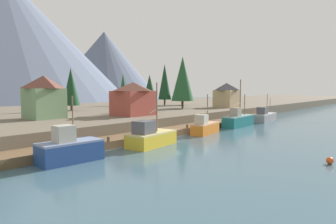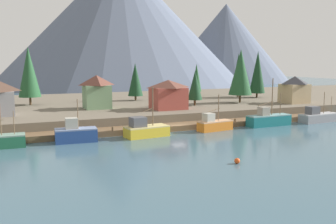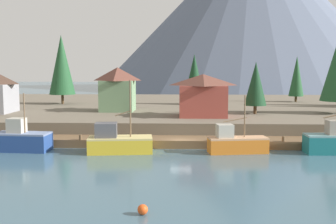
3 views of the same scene
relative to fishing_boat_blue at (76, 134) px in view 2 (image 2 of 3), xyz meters
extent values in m
cube|color=#3D5B6B|center=(18.38, 21.72, -1.80)|extent=(400.00, 400.00, 1.00)
cube|color=brown|center=(18.38, 3.72, -0.80)|extent=(80.00, 4.00, 1.00)
cylinder|color=brown|center=(-9.62, 1.92, -0.50)|extent=(0.36, 0.36, 1.60)
cylinder|color=brown|center=(-1.62, 1.92, -0.50)|extent=(0.36, 0.36, 1.60)
cylinder|color=brown|center=(6.38, 1.92, -0.50)|extent=(0.36, 0.36, 1.60)
cylinder|color=brown|center=(14.38, 1.92, -0.50)|extent=(0.36, 0.36, 1.60)
cylinder|color=brown|center=(22.38, 1.92, -0.50)|extent=(0.36, 0.36, 1.60)
cylinder|color=brown|center=(30.38, 1.92, -0.50)|extent=(0.36, 0.36, 1.60)
cylinder|color=brown|center=(38.38, 1.92, -0.50)|extent=(0.36, 0.36, 1.60)
cylinder|color=brown|center=(46.38, 1.92, -0.50)|extent=(0.36, 0.36, 1.60)
cylinder|color=brown|center=(54.38, 1.92, -0.50)|extent=(0.36, 0.36, 1.60)
cube|color=#665B4C|center=(18.38, 33.72, -0.05)|extent=(400.00, 56.00, 2.50)
cone|color=slate|center=(47.90, 144.43, 33.80)|extent=(136.30, 136.30, 70.21)
cone|color=slate|center=(121.13, 152.35, 23.64)|extent=(83.17, 83.17, 49.87)
cylinder|color=brown|center=(-10.43, 0.20, 2.87)|extent=(0.13, 0.13, 4.60)
cylinder|color=brown|center=(-8.70, 0.19, 2.27)|extent=(0.11, 0.11, 3.40)
cube|color=navy|center=(0.07, 0.00, -0.33)|extent=(6.43, 3.16, 1.93)
cube|color=#6C7DA2|center=(0.07, 0.00, 0.73)|extent=(6.43, 3.16, 0.20)
cube|color=#B2AD9E|center=(-0.56, 0.03, 1.66)|extent=(1.93, 1.76, 1.66)
cylinder|color=brown|center=(0.43, -0.03, 3.11)|extent=(0.15, 0.15, 4.56)
cube|color=gold|center=(11.54, -0.42, -0.50)|extent=(7.50, 3.95, 1.59)
cube|color=tan|center=(11.54, -0.42, 0.39)|extent=(7.50, 3.95, 0.20)
cube|color=#4C4C51|center=(9.97, -0.61, 1.30)|extent=(2.64, 2.36, 1.61)
cylinder|color=brown|center=(12.70, -0.29, 3.71)|extent=(0.17, 0.17, 6.43)
cylinder|color=brown|center=(11.93, -0.38, 3.20)|extent=(1.89, 0.34, 0.70)
cube|color=#CC6B1E|center=(24.83, -0.02, -0.51)|extent=(6.87, 3.22, 1.58)
cube|color=tan|center=(24.83, -0.02, 0.38)|extent=(6.87, 3.22, 0.20)
cube|color=#B2AD9E|center=(23.32, -0.24, 1.23)|extent=(1.99, 1.95, 1.50)
cylinder|color=brown|center=(25.57, 0.10, 2.85)|extent=(0.15, 0.15, 4.74)
cylinder|color=brown|center=(24.49, -0.07, 2.47)|extent=(2.70, 0.51, 0.58)
cube|color=#196B70|center=(36.95, 0.18, -0.33)|extent=(9.17, 2.82, 1.95)
cube|color=#679496|center=(36.95, 0.18, 0.75)|extent=(9.17, 2.82, 0.20)
cube|color=gray|center=(35.63, 0.14, 1.65)|extent=(1.84, 1.73, 1.61)
cylinder|color=brown|center=(37.61, 0.20, 4.40)|extent=(0.19, 0.19, 7.09)
cylinder|color=brown|center=(39.68, 0.26, 2.92)|extent=(0.16, 0.16, 4.14)
cylinder|color=brown|center=(36.12, 0.15, 3.10)|extent=(3.66, 0.24, 0.92)
cube|color=gray|center=(49.46, -0.11, -0.51)|extent=(9.28, 3.38, 1.58)
cube|color=#9F9FA2|center=(49.46, -0.11, 0.38)|extent=(9.28, 3.38, 0.20)
cube|color=#4C4C51|center=(47.53, -0.26, 1.27)|extent=(2.56, 2.04, 1.58)
cylinder|color=brown|center=(50.80, 0.00, 2.71)|extent=(0.13, 0.13, 4.46)
cylinder|color=brown|center=(53.06, 0.17, 2.18)|extent=(0.11, 0.11, 3.40)
cube|color=#9E4238|center=(21.41, 13.68, 3.46)|extent=(6.73, 5.79, 4.53)
pyramid|color=brown|center=(21.41, 13.68, 6.53)|extent=(7.06, 6.08, 1.62)
cube|color=#6B8E66|center=(7.81, 20.57, 3.69)|extent=(5.30, 5.33, 4.97)
pyramid|color=brown|center=(7.81, 20.57, 7.23)|extent=(5.56, 5.60, 2.13)
cube|color=tan|center=(53.98, 12.39, 3.50)|extent=(5.72, 5.13, 4.59)
pyramid|color=#2D2D33|center=(53.98, 12.39, 6.74)|extent=(6.01, 5.39, 1.89)
cylinder|color=#4C3823|center=(20.51, 33.23, 1.80)|extent=(0.50, 0.50, 1.20)
cone|color=#14381E|center=(20.51, 33.23, 6.61)|extent=(3.86, 3.86, 8.42)
cylinder|color=#4C3823|center=(29.56, 17.31, 1.86)|extent=(0.50, 0.50, 1.31)
cone|color=#14381E|center=(29.56, 17.31, 5.84)|extent=(3.38, 3.38, 6.65)
cylinder|color=#4C3823|center=(41.56, 39.73, 1.80)|extent=(0.50, 0.50, 1.19)
cone|color=#1E4C28|center=(41.56, 39.73, 6.50)|extent=(3.04, 3.04, 8.21)
cylinder|color=#4C3823|center=(42.47, 18.33, 2.18)|extent=(0.50, 0.50, 1.96)
cone|color=#1E4C28|center=(42.47, 18.33, 8.64)|extent=(5.64, 5.64, 10.96)
cylinder|color=#4C3823|center=(54.45, 27.73, 1.84)|extent=(0.50, 0.50, 1.28)
cone|color=#14381E|center=(54.45, 27.73, 8.29)|extent=(4.35, 4.35, 11.63)
cylinder|color=#4C3823|center=(50.52, 31.32, 2.08)|extent=(0.50, 0.50, 1.76)
cone|color=#14381E|center=(50.52, 31.32, 8.26)|extent=(3.88, 3.88, 10.59)
cylinder|color=#4C3823|center=(-5.05, 32.90, 2.14)|extent=(0.50, 0.50, 1.88)
cone|color=#1E4C28|center=(-5.05, 32.90, 8.79)|extent=(4.98, 4.98, 11.42)
sphere|color=#E04C19|center=(16.16, -20.21, -0.95)|extent=(0.70, 0.70, 0.70)
camera|label=1|loc=(-15.69, -26.41, 6.06)|focal=31.27mm
camera|label=2|loc=(-8.48, -56.77, 10.92)|focal=39.08mm
camera|label=3|loc=(18.98, -46.45, 8.37)|focal=44.33mm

